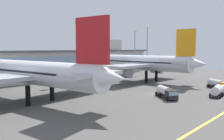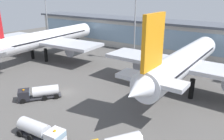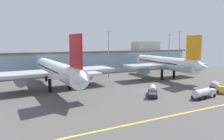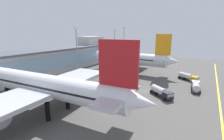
% 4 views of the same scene
% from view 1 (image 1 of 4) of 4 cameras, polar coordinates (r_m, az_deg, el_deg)
% --- Properties ---
extents(ground_plane, '(180.00, 180.00, 0.00)m').
position_cam_1_polar(ground_plane, '(71.46, 8.94, -5.48)').
color(ground_plane, '#514F4C').
extents(terminal_building, '(125.23, 14.00, 17.33)m').
position_cam_1_polar(terminal_building, '(107.23, -13.72, 1.44)').
color(terminal_building, beige).
rests_on(terminal_building, ground).
extents(airliner_near_left, '(43.41, 54.83, 18.95)m').
position_cam_1_polar(airliner_near_left, '(63.26, -17.88, -0.69)').
color(airliner_near_left, black).
rests_on(airliner_near_left, ground).
extents(airliner_near_right, '(39.18, 47.78, 19.50)m').
position_cam_1_polar(airliner_near_right, '(98.05, 7.66, 1.57)').
color(airliner_near_right, black).
rests_on(airliner_near_right, ground).
extents(fuel_tanker_truck, '(7.00, 8.89, 2.90)m').
position_cam_1_polar(fuel_tanker_truck, '(86.04, 23.30, -3.04)').
color(fuel_tanker_truck, black).
rests_on(fuel_tanker_truck, ground).
extents(baggage_tug_near, '(7.38, 8.68, 2.90)m').
position_cam_1_polar(baggage_tug_near, '(66.31, 12.36, -5.03)').
color(baggage_tug_near, black).
rests_on(baggage_tug_near, ground).
extents(service_truck_far, '(9.25, 3.72, 2.90)m').
position_cam_1_polar(service_truck_far, '(74.17, 23.19, -4.26)').
color(service_truck_far, black).
rests_on(service_truck_far, ground).
extents(apron_light_mast_west, '(1.80, 1.80, 22.02)m').
position_cam_1_polar(apron_light_mast_west, '(126.90, 5.23, 5.71)').
color(apron_light_mast_west, gray).
rests_on(apron_light_mast_west, ground).
extents(apron_light_mast_centre, '(1.80, 1.80, 23.49)m').
position_cam_1_polar(apron_light_mast_centre, '(126.11, 8.04, 6.06)').
color(apron_light_mast_centre, gray).
rests_on(apron_light_mast_centre, ground).
extents(apron_light_mast_east, '(1.80, 1.80, 22.43)m').
position_cam_1_polar(apron_light_mast_east, '(91.66, -7.91, 6.12)').
color(apron_light_mast_east, gray).
rests_on(apron_light_mast_east, ground).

